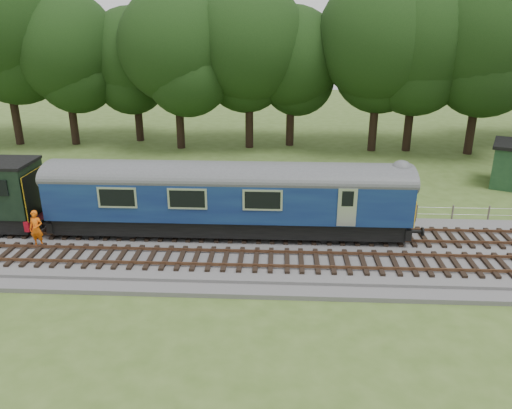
{
  "coord_description": "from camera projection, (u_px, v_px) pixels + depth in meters",
  "views": [
    {
      "loc": [
        -1.76,
        -22.19,
        10.86
      ],
      "look_at": [
        -2.96,
        1.4,
        2.0
      ],
      "focal_mm": 35.0,
      "sensor_mm": 36.0,
      "label": 1
    }
  ],
  "objects": [
    {
      "name": "tree_line",
      "position": [
        300.0,
        146.0,
        45.05
      ],
      "size": [
        70.0,
        8.0,
        18.0
      ],
      "primitive_type": null,
      "color": "black",
      "rests_on": "ground"
    },
    {
      "name": "ballast",
      "position": [
        315.0,
        250.0,
        24.42
      ],
      "size": [
        70.0,
        7.0,
        0.35
      ],
      "primitive_type": "cube",
      "color": "#4C4C4F",
      "rests_on": "ground"
    },
    {
      "name": "worker",
      "position": [
        36.0,
        229.0,
        24.17
      ],
      "size": [
        0.7,
        0.49,
        1.85
      ],
      "primitive_type": "imported",
      "rotation": [
        0.0,
        0.0,
        -0.07
      ],
      "color": "#FF640D",
      "rests_on": "ballast"
    },
    {
      "name": "dmu_railcar",
      "position": [
        228.0,
        193.0,
        25.08
      ],
      "size": [
        18.05,
        2.86,
        3.88
      ],
      "color": "black",
      "rests_on": "ground"
    },
    {
      "name": "track_south",
      "position": [
        317.0,
        261.0,
        22.84
      ],
      "size": [
        67.2,
        2.4,
        0.21
      ],
      "color": "black",
      "rests_on": "ballast"
    },
    {
      "name": "fence",
      "position": [
        310.0,
        219.0,
        28.69
      ],
      "size": [
        64.0,
        0.12,
        1.0
      ],
      "primitive_type": null,
      "color": "#6B6054",
      "rests_on": "ground"
    },
    {
      "name": "ground",
      "position": [
        315.0,
        254.0,
        24.48
      ],
      "size": [
        120.0,
        120.0,
        0.0
      ],
      "primitive_type": "plane",
      "color": "#435D22",
      "rests_on": "ground"
    },
    {
      "name": "track_north",
      "position": [
        313.0,
        234.0,
        25.65
      ],
      "size": [
        67.2,
        2.4,
        0.21
      ],
      "color": "black",
      "rests_on": "ballast"
    }
  ]
}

